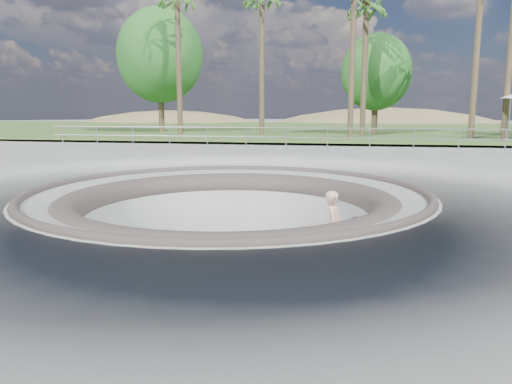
# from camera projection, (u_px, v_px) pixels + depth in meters

# --- Properties ---
(ground) EXTENTS (180.00, 180.00, 0.00)m
(ground) POSITION_uv_depth(u_px,v_px,m) (228.00, 192.00, 12.84)
(ground) COLOR #999A95
(ground) RESTS_ON ground
(skate_bowl) EXTENTS (14.00, 14.00, 4.10)m
(skate_bowl) POSITION_uv_depth(u_px,v_px,m) (229.00, 260.00, 13.15)
(skate_bowl) COLOR #999A95
(skate_bowl) RESTS_ON ground
(grass_strip) EXTENTS (180.00, 36.00, 0.12)m
(grass_strip) POSITION_uv_depth(u_px,v_px,m) (316.00, 129.00, 45.76)
(grass_strip) COLOR #3E5B24
(grass_strip) RESTS_ON ground
(distant_hills) EXTENTS (103.20, 45.00, 28.60)m
(distant_hills) POSITION_uv_depth(u_px,v_px,m) (353.00, 175.00, 68.75)
(distant_hills) COLOR brown
(distant_hills) RESTS_ON ground
(safety_railing) EXTENTS (25.00, 0.06, 1.03)m
(safety_railing) POSITION_uv_depth(u_px,v_px,m) (286.00, 138.00, 24.36)
(safety_railing) COLOR gray
(safety_railing) RESTS_ON ground
(skateboard) EXTENTS (0.93, 0.60, 0.09)m
(skateboard) POSITION_uv_depth(u_px,v_px,m) (332.00, 264.00, 12.81)
(skateboard) COLOR olive
(skateboard) RESTS_ON ground
(skater) EXTENTS (0.46, 0.69, 1.89)m
(skater) POSITION_uv_depth(u_px,v_px,m) (333.00, 227.00, 12.65)
(skater) COLOR #E1AF91
(skater) RESTS_ON skateboard
(palm_a) EXTENTS (2.60, 2.60, 10.49)m
(palm_a) POSITION_uv_depth(u_px,v_px,m) (177.00, 1.00, 33.84)
(palm_a) COLOR brown
(palm_a) RESTS_ON ground
(palm_d) EXTENTS (2.60, 2.60, 9.61)m
(palm_d) POSITION_uv_depth(u_px,v_px,m) (366.00, 9.00, 32.35)
(palm_d) COLOR brown
(palm_d) RESTS_ON ground
(bushy_tree_left) EXTENTS (6.64, 6.04, 9.58)m
(bushy_tree_left) POSITION_uv_depth(u_px,v_px,m) (160.00, 55.00, 38.23)
(bushy_tree_left) COLOR brown
(bushy_tree_left) RESTS_ON ground
(bushy_tree_mid) EXTENTS (5.02, 4.56, 7.24)m
(bushy_tree_mid) POSITION_uv_depth(u_px,v_px,m) (376.00, 72.00, 35.80)
(bushy_tree_mid) COLOR brown
(bushy_tree_mid) RESTS_ON ground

